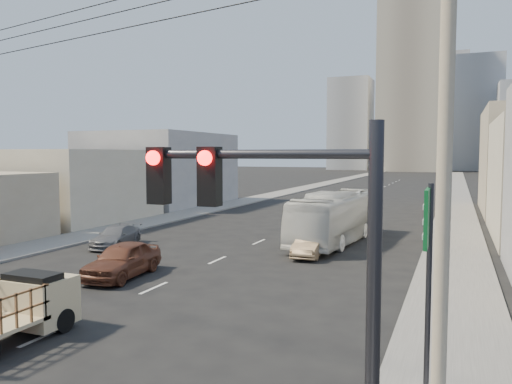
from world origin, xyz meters
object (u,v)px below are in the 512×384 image
Objects in this scene: sedan_brown at (122,260)px; sedan_grey at (116,237)px; city_bus at (337,217)px; traffic_signal at (292,274)px; utility_pole at (444,180)px; green_sign at (428,243)px; flatbed_pickup at (11,306)px; sedan_tan at (310,245)px.

sedan_brown is 1.09× the size of sedan_grey.
city_bus reaches higher than sedan_grey.
sedan_brown is at bearing -60.63° from sedan_grey.
utility_pole is at bearing 55.39° from traffic_signal.
sedan_brown is 15.80m from green_sign.
green_sign reaches higher than flatbed_pickup.
city_bus is 13.84m from sedan_grey.
sedan_grey is 0.43× the size of utility_pole.
traffic_signal is 3.24m from utility_pole.
city_bus is 5.14m from sedan_tan.
sedan_brown is 1.22× the size of sedan_tan.
green_sign is (1.39, 5.01, -0.34)m from traffic_signal.
flatbed_pickup is 16.31m from sedan_tan.
traffic_signal reaches higher than city_bus.
sedan_grey is 25.34m from utility_pole.
flatbed_pickup is 12.00m from green_sign.
sedan_tan is at bearing 43.69° from sedan_brown.
green_sign is at bearing -34.94° from sedan_brown.
sedan_brown is at bearing 134.00° from traffic_signal.
green_sign is at bearing -46.62° from sedan_grey.
flatbed_pickup is 0.38× the size of city_bus.
utility_pole is at bearing -50.80° from sedan_grey.
sedan_grey is 25.65m from traffic_signal.
sedan_tan is 0.39× the size of utility_pole.
flatbed_pickup is at bearing 169.26° from utility_pole.
green_sign is (13.55, -7.58, 2.94)m from sedan_brown.
flatbed_pickup is at bearing 155.08° from traffic_signal.
traffic_signal is 0.60× the size of utility_pole.
green_sign is at bearing -69.55° from sedan_tan.
sedan_tan is at bearing 105.09° from traffic_signal.
flatbed_pickup reaches higher than sedan_grey.
utility_pole is (12.04, -2.28, 4.09)m from flatbed_pickup.
traffic_signal reaches higher than green_sign.
traffic_signal is (10.31, -4.79, 2.98)m from flatbed_pickup.
sedan_tan is 17.11m from green_sign.
sedan_brown is (-7.01, -12.82, -0.82)m from city_bus.
sedan_tan is at bearing 114.14° from green_sign.
sedan_tan is (6.66, 7.78, -0.16)m from sedan_brown.
sedan_grey is at bearing 139.49° from utility_pole.
green_sign reaches higher than sedan_tan.
sedan_brown is at bearing 103.30° from flatbed_pickup.
sedan_grey is 0.86× the size of green_sign.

